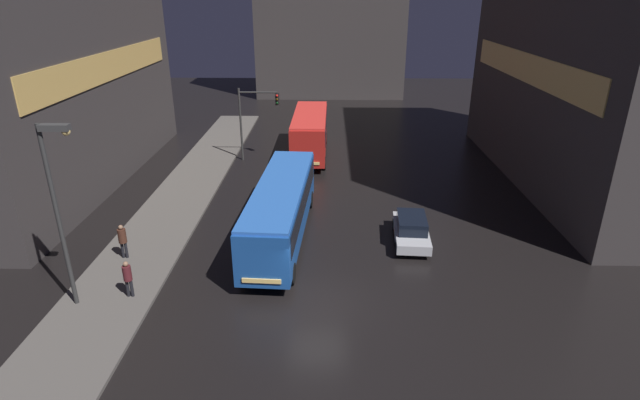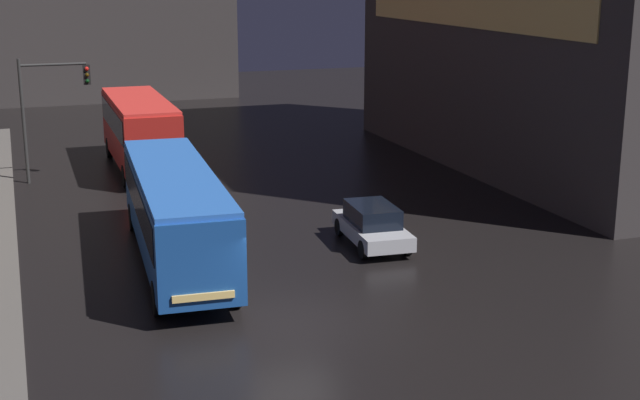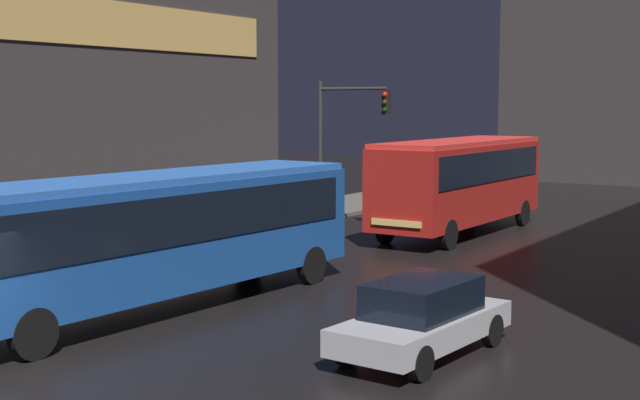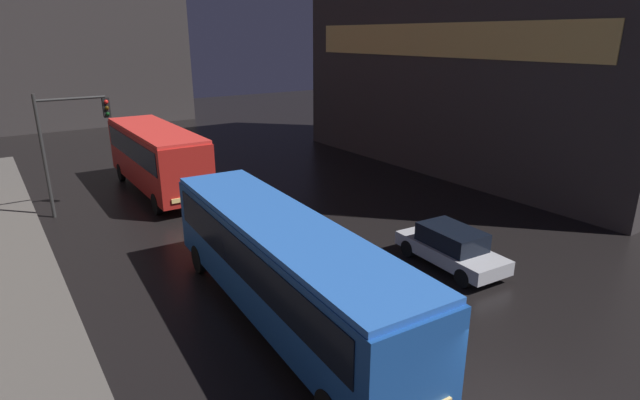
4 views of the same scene
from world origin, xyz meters
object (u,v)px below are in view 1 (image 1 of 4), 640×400
Objects in this scene: pedestrian_mid at (128,276)px; traffic_light_main at (255,112)px; car_taxi at (411,229)px; pedestrian_near at (122,238)px; bus_far at (310,130)px; bus_near at (281,205)px; street_lamp_sidewalk at (58,191)px.

traffic_light_main is at bearing 116.59° from pedestrian_mid.
pedestrian_near reaches higher than car_taxi.
bus_far is at bearing 15.93° from traffic_light_main.
bus_near is at bearing 78.91° from pedestrian_mid.
traffic_light_main is at bearing -92.83° from pedestrian_near.
bus_near is 10.67m from street_lamp_sidewalk.
car_taxi is 0.77× the size of traffic_light_main.
street_lamp_sidewalk reaches higher than pedestrian_mid.
pedestrian_near is (-14.40, -2.24, 0.46)m from car_taxi.
pedestrian_near is at bearing -105.13° from traffic_light_main.
bus_far reaches higher than car_taxi.
street_lamp_sidewalk reaches higher than bus_near.
street_lamp_sidewalk reaches higher than bus_far.
traffic_light_main is at bearing -49.98° from car_taxi.
street_lamp_sidewalk is at bearing 67.66° from bus_far.
street_lamp_sidewalk reaches higher than car_taxi.
bus_far is at bearing 67.26° from street_lamp_sidewalk.
street_lamp_sidewalk is at bearing 97.19° from pedestrian_near.
car_taxi is at bearing -158.85° from pedestrian_near.
bus_near is 2.72× the size of car_taxi.
bus_near is 8.42m from pedestrian_mid.
bus_far is 16.16m from car_taxi.
traffic_light_main reaches higher than car_taxi.
bus_near is 1.52× the size of street_lamp_sidewalk.
car_taxi is (5.89, -14.98, -1.37)m from bus_far.
pedestrian_near is 0.31× the size of traffic_light_main.
car_taxi is 2.55× the size of pedestrian_mid.
street_lamp_sidewalk reaches higher than traffic_light_main.
traffic_light_main is at bearing 16.34° from bus_far.
pedestrian_mid is (-6.03, -5.83, -0.80)m from bus_near.
bus_near is 6.92× the size of pedestrian_mid.
pedestrian_mid is (-12.89, -5.60, 0.40)m from car_taxi.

